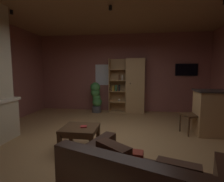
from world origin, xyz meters
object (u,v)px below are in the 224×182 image
(potted_floor_plant, at_px, (96,97))
(wall_mounted_tv, at_px, (187,70))
(table_book_0, at_px, (84,127))
(coffee_table, at_px, (80,131))
(dining_chair, at_px, (195,112))
(bookshelf_cabinet, at_px, (133,86))

(potted_floor_plant, relative_size, wall_mounted_tv, 1.45)
(potted_floor_plant, bearing_deg, table_book_0, -81.33)
(coffee_table, relative_size, dining_chair, 0.72)
(coffee_table, relative_size, potted_floor_plant, 0.60)
(bookshelf_cabinet, height_order, dining_chair, bookshelf_cabinet)
(table_book_0, xyz_separation_m, dining_chair, (2.39, 1.22, 0.07))
(dining_chair, xyz_separation_m, potted_floor_plant, (-2.85, 1.83, 0.05))
(potted_floor_plant, bearing_deg, dining_chair, -32.63)
(bookshelf_cabinet, xyz_separation_m, coffee_table, (-0.94, -3.20, -0.61))
(dining_chair, height_order, wall_mounted_tv, wall_mounted_tv)
(coffee_table, bearing_deg, wall_mounted_tv, 50.23)
(bookshelf_cabinet, distance_m, table_book_0, 3.36)
(table_book_0, bearing_deg, wall_mounted_tv, 51.08)
(bookshelf_cabinet, distance_m, dining_chair, 2.55)
(coffee_table, xyz_separation_m, wall_mounted_tv, (2.84, 3.41, 1.21))
(bookshelf_cabinet, distance_m, coffee_table, 3.39)
(coffee_table, height_order, potted_floor_plant, potted_floor_plant)
(coffee_table, height_order, wall_mounted_tv, wall_mounted_tv)
(coffee_table, bearing_deg, potted_floor_plant, 97.30)
(coffee_table, relative_size, wall_mounted_tv, 0.87)
(potted_floor_plant, distance_m, wall_mounted_tv, 3.40)
(wall_mounted_tv, bearing_deg, coffee_table, -129.77)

